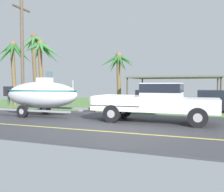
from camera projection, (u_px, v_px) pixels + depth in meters
The scene contains 11 objects.
ground at pixel (151, 107), 18.68m from camera, with size 36.00×22.00×0.11m.
pickup_truck_towing at pixel (162, 100), 11.20m from camera, with size 5.84×2.00×1.79m.
boat_on_trailer at pixel (41, 95), 13.54m from camera, with size 5.74×2.15×2.42m.
parked_sedan_near at pixel (162, 101), 15.68m from camera, with size 4.79×1.90×1.38m.
parked_sedan_far at pixel (224, 102), 15.04m from camera, with size 4.78×1.89×1.38m.
carport_awning at pixel (175, 78), 22.57m from camera, with size 7.97×5.94×2.45m.
palm_tree_near_left at pixel (34, 51), 23.30m from camera, with size 2.94×3.06×6.56m.
palm_tree_mid at pixel (119, 65), 24.26m from camera, with size 3.31×3.07×4.93m.
palm_tree_far_left at pixel (42, 56), 18.43m from camera, with size 2.93×2.87×5.06m.
palm_tree_far_right at pixel (13, 57), 19.36m from camera, with size 2.87×3.11×5.17m.
utility_pole at pixel (22, 52), 18.39m from camera, with size 0.24×1.80×7.97m.
Camera 1 is at (3.84, -10.08, 1.72)m, focal length 39.46 mm.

